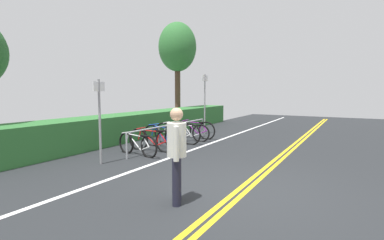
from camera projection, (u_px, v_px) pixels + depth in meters
name	position (u px, v px, depth m)	size (l,w,h in m)	color
ground_plane	(242.00, 192.00, 5.56)	(35.87, 11.06, 0.05)	#232628
centre_line_yellow_inner	(246.00, 191.00, 5.52)	(32.28, 0.10, 0.00)	gold
centre_line_yellow_outer	(238.00, 190.00, 5.60)	(32.28, 0.10, 0.00)	gold
bike_lane_stripe_white	(131.00, 171.00, 6.87)	(32.28, 0.12, 0.00)	white
bike_rack	(172.00, 129.00, 10.04)	(4.56, 0.05, 0.74)	#9EA0A5
bicycle_0	(137.00, 144.00, 8.57)	(0.46, 1.63, 0.68)	black
bicycle_1	(152.00, 140.00, 9.16)	(0.46, 1.71, 0.74)	black
bicycle_2	(162.00, 136.00, 9.75)	(0.46, 1.73, 0.78)	black
bicycle_3	(177.00, 133.00, 10.44)	(0.46, 1.79, 0.79)	black
bicycle_4	(188.00, 132.00, 11.02)	(0.54, 1.67, 0.69)	black
bicycle_5	(195.00, 130.00, 11.65)	(0.46, 1.76, 0.74)	black
pedestrian	(177.00, 149.00, 4.87)	(0.44, 0.32, 1.59)	#1E1E2D
sign_post_near	(100.00, 113.00, 7.46)	(0.36, 0.06, 2.15)	gray
sign_post_far	(205.00, 99.00, 12.72)	(0.36, 0.10, 2.57)	gray
hedge_backdrop	(145.00, 124.00, 12.47)	(13.51, 1.30, 0.97)	#2D6B30
tree_mid	(177.00, 48.00, 16.34)	(2.08, 2.08, 5.61)	#473323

